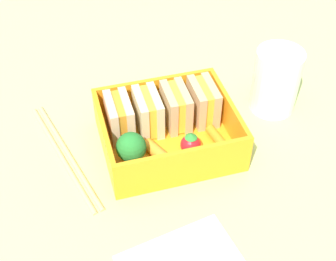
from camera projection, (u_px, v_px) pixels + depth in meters
ground_plane at (168, 150)px, 64.70cm from camera, size 120.00×120.00×2.00cm
bento_tray at (168, 142)px, 63.58cm from camera, size 17.50×14.82×1.20cm
bento_rim at (168, 126)px, 61.49cm from camera, size 17.50×14.82×4.79cm
sandwich_left at (119, 118)px, 62.12cm from camera, size 3.12×5.86×5.48cm
sandwich_center_left at (148, 112)px, 62.89cm from camera, size 3.12×5.86×5.48cm
sandwich_center at (176, 107)px, 63.66cm from camera, size 3.12×5.86×5.48cm
sandwich_center_right at (203, 102)px, 64.43cm from camera, size 3.12×5.86×5.48cm
broccoli_floret at (131, 148)px, 58.49cm from camera, size 3.86×3.86×4.49cm
carrot_stick_far_left at (158, 153)px, 60.17cm from camera, size 3.41×4.89×1.57cm
strawberry_far_left at (191, 144)px, 60.35cm from camera, size 2.70×2.70×3.30cm
carrot_stick_left at (218, 139)px, 62.11cm from camera, size 2.14×4.84×1.33cm
chopstick_pair at (65, 154)px, 62.25cm from camera, size 7.22×21.30×0.70cm
drinking_glass at (276, 81)px, 66.46cm from camera, size 6.65×6.65×9.50cm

